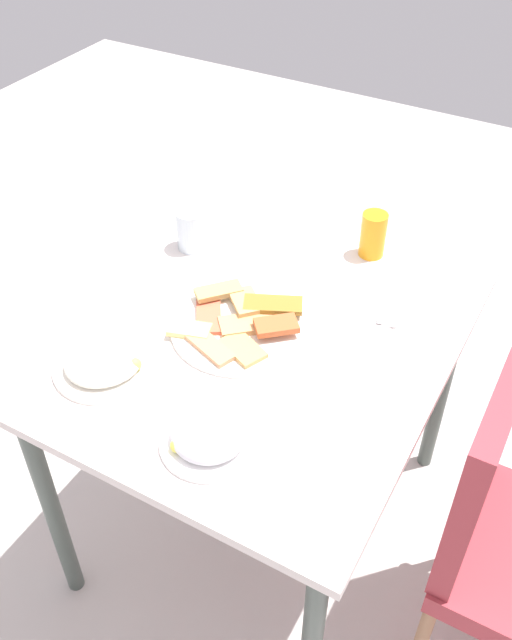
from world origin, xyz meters
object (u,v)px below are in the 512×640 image
(pide_platter, at_px, (240,324))
(fork, at_px, (384,298))
(paper_napkin, at_px, (391,302))
(spoon, at_px, (398,303))
(salad_plate_greens, at_px, (105,361))
(soda_can, at_px, (373,235))
(drinking_glass, at_px, (191,230))
(salad_plate_rice, at_px, (208,436))
(dining_table, at_px, (265,360))

(pide_platter, relative_size, fork, 1.73)
(paper_napkin, bearing_deg, spoon, 90.00)
(pide_platter, height_order, fork, pide_platter)
(salad_plate_greens, relative_size, fork, 1.18)
(fork, bearing_deg, soda_can, -163.97)
(drinking_glass, bearing_deg, salad_plate_rice, 36.00)
(spoon, bearing_deg, pide_platter, -62.49)
(dining_table, relative_size, soda_can, 8.20)
(pide_platter, height_order, soda_can, soda_can)
(dining_table, height_order, paper_napkin, paper_napkin)
(fork, bearing_deg, drinking_glass, -101.17)
(drinking_glass, xyz_separation_m, fork, (-0.04, 0.53, -0.05))
(soda_can, bearing_deg, salad_plate_greens, -26.79)
(dining_table, relative_size, salad_plate_rice, 5.13)
(paper_napkin, bearing_deg, drinking_glass, -85.64)
(drinking_glass, height_order, paper_napkin, drinking_glass)
(fork, bearing_deg, pide_platter, -59.77)
(soda_can, bearing_deg, paper_napkin, 36.10)
(salad_plate_rice, height_order, soda_can, soda_can)
(pide_platter, height_order, salad_plate_greens, salad_plate_greens)
(salad_plate_greens, bearing_deg, spoon, 137.16)
(pide_platter, bearing_deg, dining_table, 108.95)
(drinking_glass, relative_size, fork, 0.57)
(drinking_glass, distance_m, fork, 0.53)
(salad_plate_rice, distance_m, soda_can, 0.75)
(salad_plate_rice, relative_size, paper_napkin, 1.23)
(salad_plate_rice, bearing_deg, dining_table, -169.94)
(salad_plate_rice, distance_m, spoon, 0.61)
(salad_plate_rice, xyz_separation_m, soda_can, (-0.74, 0.03, 0.04))
(drinking_glass, distance_m, paper_napkin, 0.55)
(drinking_glass, height_order, fork, drinking_glass)
(salad_plate_rice, height_order, spoon, salad_plate_rice)
(salad_plate_greens, height_order, spoon, salad_plate_greens)
(salad_plate_rice, relative_size, fork, 1.02)
(pide_platter, height_order, spoon, pide_platter)
(paper_napkin, bearing_deg, salad_plate_greens, -41.75)
(pide_platter, distance_m, fork, 0.36)
(salad_plate_rice, xyz_separation_m, paper_napkin, (-0.58, 0.15, -0.02))
(dining_table, bearing_deg, spoon, 136.11)
(dining_table, bearing_deg, pide_platter, -71.05)
(dining_table, bearing_deg, salad_plate_greens, -41.90)
(pide_platter, bearing_deg, soda_can, 160.20)
(dining_table, xyz_separation_m, salad_plate_greens, (0.27, -0.25, 0.11))
(dining_table, xyz_separation_m, fork, (-0.24, 0.19, 0.10))
(salad_plate_greens, relative_size, spoon, 1.24)
(dining_table, bearing_deg, drinking_glass, -120.86)
(salad_plate_rice, bearing_deg, fork, 167.02)
(pide_platter, xyz_separation_m, salad_plate_greens, (0.26, -0.19, 0.01))
(fork, bearing_deg, salad_plate_rice, -28.66)
(pide_platter, relative_size, salad_plate_rice, 1.69)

